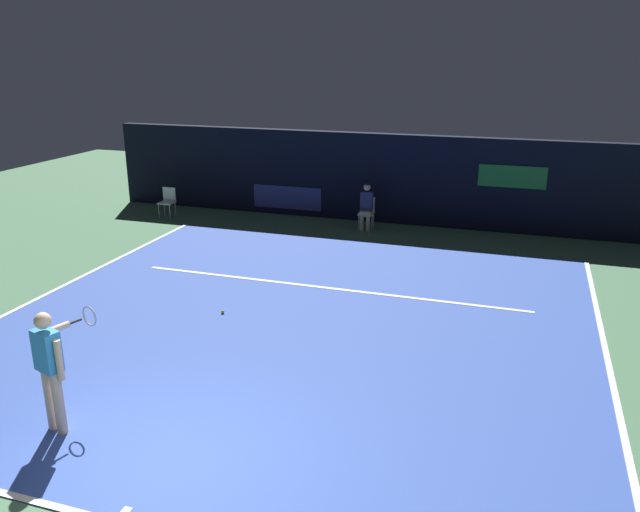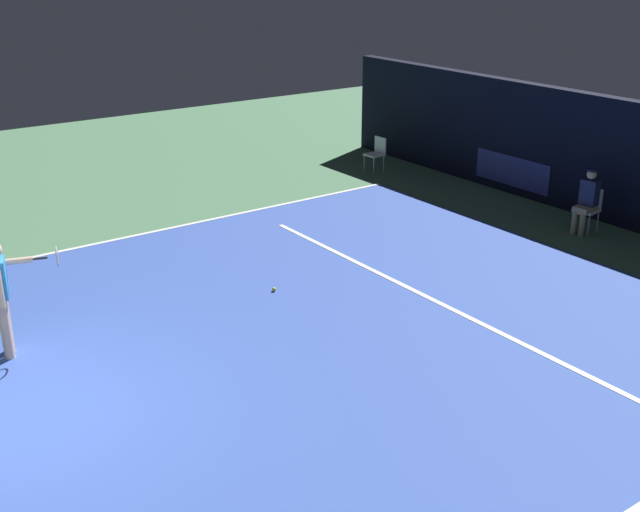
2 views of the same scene
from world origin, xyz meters
The scene contains 10 objects.
ground_plane centered at (0.00, 4.60, 0.00)m, with size 34.26×34.26×0.00m, color #4C7A56.
court_surface centered at (0.00, 4.60, 0.01)m, with size 11.01×11.20×0.01m, color #3856B2.
line_sideline_left centered at (5.45, 4.60, 0.01)m, with size 0.10×11.20×0.01m, color white.
line_sideline_right centered at (-5.45, 4.60, 0.01)m, with size 0.10×11.20×0.01m, color white.
line_service centered at (0.00, 6.56, 0.01)m, with size 8.59×0.10×0.01m, color white.
back_wall centered at (0.00, 12.40, 1.30)m, with size 17.54×0.33×2.60m.
tennis_player centered at (-1.79, 0.35, 0.99)m, with size 0.50×1.04×1.73m.
line_judge_on_chair centered at (-0.35, 11.40, 0.69)m, with size 0.48×0.56×1.32m.
courtside_chair_near centered at (-6.48, 10.94, 0.50)m, with size 0.45×0.43×0.88m.
tennis_ball centered at (-1.48, 4.61, 0.05)m, with size 0.07×0.07×0.07m, color #CCE033.
Camera 1 is at (3.89, -5.64, 4.92)m, focal length 35.72 mm.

